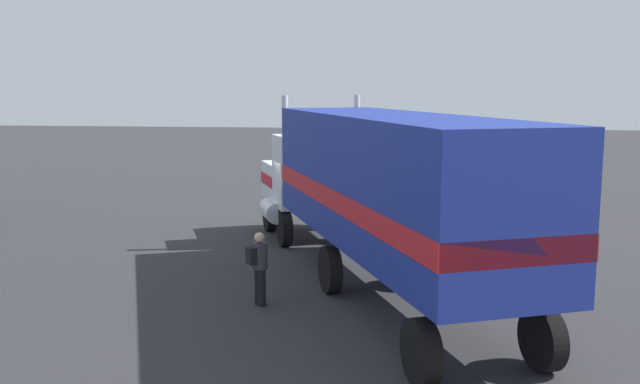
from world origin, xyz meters
TOP-DOWN VIEW (x-y plane):
  - ground_plane at (0.00, 0.00)m, footprint 120.00×120.00m
  - lane_stripe_near at (-2.68, -3.50)m, footprint 4.09×1.93m
  - lane_stripe_mid at (0.94, -5.78)m, footprint 4.12×1.86m
  - semi_truck at (-5.07, -2.13)m, footprint 14.00×7.86m
  - person_bystander at (-6.77, 0.26)m, footprint 0.45×0.47m
  - motorcycle at (-4.37, -5.25)m, footprint 2.11×0.38m

SIDE VIEW (x-z plane):
  - ground_plane at x=0.00m, z-range 0.00..0.00m
  - lane_stripe_near at x=-2.68m, z-range 0.00..0.01m
  - lane_stripe_mid at x=0.94m, z-range 0.00..0.01m
  - motorcycle at x=-4.37m, z-range -0.08..1.04m
  - person_bystander at x=-6.77m, z-range 0.08..1.71m
  - semi_truck at x=-5.07m, z-range 0.27..4.77m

